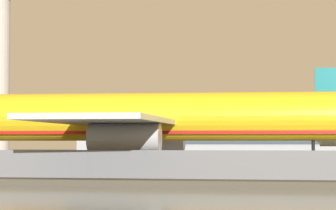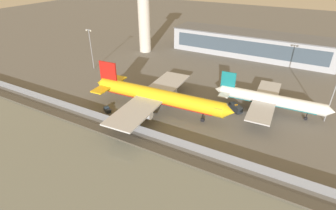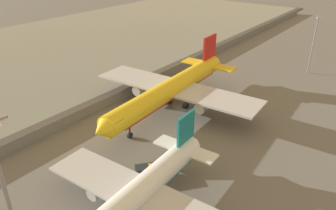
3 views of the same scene
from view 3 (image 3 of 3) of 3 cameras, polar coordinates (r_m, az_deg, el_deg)
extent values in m
plane|color=#66635E|center=(81.64, 2.62, -0.73)|extent=(500.00, 500.00, 0.00)
cube|color=gray|center=(132.23, -23.85, 7.80)|extent=(320.00, 98.00, 0.01)
cube|color=#474238|center=(93.46, -7.78, 2.86)|extent=(320.00, 3.00, 0.50)
cube|color=slate|center=(90.15, -5.76, 2.81)|extent=(280.00, 0.08, 2.63)
cylinder|color=slate|center=(171.86, 17.36, 13.18)|extent=(0.10, 0.10, 2.63)
cylinder|color=slate|center=(90.15, -5.76, 2.81)|extent=(0.10, 0.10, 2.63)
cylinder|color=yellow|center=(78.69, 0.47, 2.85)|extent=(44.87, 7.18, 4.69)
cone|color=yellow|center=(62.45, -11.57, -4.42)|extent=(3.29, 4.62, 4.45)
cone|color=yellow|center=(97.98, 8.16, 7.41)|extent=(3.28, 4.38, 4.22)
cube|color=#232D3D|center=(64.02, -9.71, -2.82)|extent=(2.80, 4.12, 1.41)
cube|color=red|center=(79.22, 0.47, 1.99)|extent=(38.12, 5.87, 0.84)
cube|color=#B7BABF|center=(75.96, 8.18, 1.18)|extent=(11.01, 21.96, 0.47)
cube|color=#B7BABF|center=(86.42, -4.67, 4.55)|extent=(11.01, 21.96, 0.47)
cylinder|color=#B7BABF|center=(76.20, 6.50, 0.09)|extent=(6.39, 2.92, 2.58)
cylinder|color=#B7BABF|center=(85.04, -4.28, 3.08)|extent=(6.39, 2.92, 2.58)
cube|color=red|center=(93.15, 7.24, 9.50)|extent=(6.72, 0.94, 7.97)
cube|color=yellow|center=(92.91, 9.25, 6.50)|extent=(4.90, 8.10, 0.38)
cube|color=yellow|center=(96.20, 5.00, 7.44)|extent=(4.90, 8.10, 0.38)
cylinder|color=black|center=(69.27, -6.69, -4.30)|extent=(0.33, 0.33, 2.74)
cylinder|color=black|center=(69.97, -6.63, -5.26)|extent=(1.34, 0.59, 1.31)
cylinder|color=black|center=(81.47, 3.12, 0.79)|extent=(0.38, 0.38, 2.74)
cylinder|color=black|center=(82.07, 3.10, -0.07)|extent=(1.57, 1.14, 1.51)
cylinder|color=black|center=(83.83, 0.23, 1.60)|extent=(0.38, 0.38, 2.74)
cylinder|color=black|center=(84.41, 0.23, 0.76)|extent=(1.57, 1.14, 1.51)
cylinder|color=white|center=(48.51, -6.39, -15.83)|extent=(33.16, 5.34, 3.83)
cone|color=white|center=(59.94, 4.54, -6.51)|extent=(2.64, 3.56, 3.45)
cube|color=#14707A|center=(49.22, -6.33, -16.74)|extent=(28.18, 4.35, 0.69)
cube|color=#B7BABF|center=(54.08, -11.78, -11.81)|extent=(7.98, 16.17, 0.38)
cylinder|color=#B7BABF|center=(53.60, -11.44, -13.89)|extent=(4.71, 2.32, 2.11)
cube|color=#14707A|center=(55.68, 3.10, -4.61)|extent=(4.97, 0.69, 6.51)
cube|color=white|center=(56.41, 5.56, -8.54)|extent=(3.56, 5.96, 0.31)
cube|color=white|center=(58.88, 0.59, -6.75)|extent=(3.56, 5.96, 0.31)
cylinder|color=black|center=(50.92, -2.64, -17.85)|extent=(0.31, 0.31, 2.24)
cylinder|color=black|center=(52.82, -6.28, -16.05)|extent=(0.31, 0.31, 2.24)
cylinder|color=black|center=(53.58, -6.22, -16.93)|extent=(1.27, 0.92, 1.23)
cube|color=#1E2328|center=(96.57, 1.64, 4.21)|extent=(3.58, 2.91, 1.11)
cube|color=#283847|center=(96.44, 1.86, 4.69)|extent=(1.59, 1.65, 0.50)
cylinder|color=black|center=(97.70, 1.98, 4.23)|extent=(0.72, 0.52, 0.70)
cylinder|color=black|center=(96.58, 2.35, 3.95)|extent=(0.72, 0.52, 0.70)
cylinder|color=black|center=(96.87, 0.93, 4.04)|extent=(0.72, 0.52, 0.70)
cylinder|color=black|center=(95.75, 1.29, 3.76)|extent=(0.72, 0.52, 0.70)
cube|color=#1E2328|center=(58.72, -3.10, -11.34)|extent=(5.37, 4.90, 2.07)
cube|color=#283847|center=(58.77, -1.34, -10.79)|extent=(2.14, 2.27, 0.83)
cube|color=orange|center=(58.04, -3.13, -10.46)|extent=(1.05, 1.13, 0.16)
cylinder|color=black|center=(60.21, -1.73, -11.24)|extent=(0.79, 0.70, 0.84)
cylinder|color=black|center=(58.78, -1.32, -12.31)|extent=(0.79, 0.70, 0.84)
cylinder|color=black|center=(59.76, -4.81, -11.66)|extent=(0.79, 0.70, 0.84)
cylinder|color=black|center=(58.32, -4.49, -12.76)|extent=(0.79, 0.70, 0.84)
cylinder|color=gray|center=(111.15, 23.91, 9.54)|extent=(0.36, 0.36, 18.26)
cube|color=gray|center=(109.25, 24.77, 13.97)|extent=(3.20, 0.24, 0.24)
cube|color=silver|center=(110.46, 24.90, 13.90)|extent=(0.60, 0.40, 0.44)
cube|color=silver|center=(108.15, 24.58, 13.73)|extent=(0.60, 0.40, 0.44)
cube|color=silver|center=(27.83, -26.80, -2.61)|extent=(0.60, 0.40, 0.44)
camera|label=1|loc=(130.39, -32.77, 7.12)|focal=85.00mm
camera|label=2|loc=(110.41, -48.03, 22.76)|focal=28.00mm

